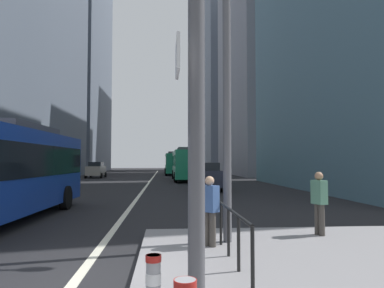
{
  "coord_description": "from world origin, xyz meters",
  "views": [
    {
      "loc": [
        1.53,
        -6.26,
        2.05
      ],
      "look_at": [
        4.85,
        38.55,
        4.17
      ],
      "focal_mm": 33.84,
      "sensor_mm": 36.0,
      "label": 1
    }
  ],
  "objects_px": {
    "car_oncoming_mid": "(96,170)",
    "pedestrian_walking": "(319,200)",
    "traffic_signal_gantry": "(61,3)",
    "bollard_right": "(153,282)",
    "car_oncoming_far": "(50,176)",
    "city_bus_red_distant": "(174,162)",
    "pedestrian_waiting": "(210,208)",
    "city_bus_red_receding": "(186,163)",
    "street_lamp_post": "(227,28)",
    "car_receding_far": "(171,167)",
    "car_receding_near": "(207,176)"
  },
  "relations": [
    {
      "from": "street_lamp_post",
      "to": "car_receding_near",
      "type": "bearing_deg",
      "value": 85.14
    },
    {
      "from": "car_oncoming_mid",
      "to": "street_lamp_post",
      "type": "height_order",
      "value": "street_lamp_post"
    },
    {
      "from": "car_receding_far",
      "to": "street_lamp_post",
      "type": "xyz_separation_m",
      "value": [
        0.38,
        -57.25,
        4.29
      ]
    },
    {
      "from": "pedestrian_walking",
      "to": "city_bus_red_distant",
      "type": "bearing_deg",
      "value": 93.36
    },
    {
      "from": "car_oncoming_mid",
      "to": "street_lamp_post",
      "type": "xyz_separation_m",
      "value": [
        9.94,
        -36.65,
        4.29
      ]
    },
    {
      "from": "traffic_signal_gantry",
      "to": "bollard_right",
      "type": "height_order",
      "value": "traffic_signal_gantry"
    },
    {
      "from": "car_oncoming_mid",
      "to": "bollard_right",
      "type": "bearing_deg",
      "value": -78.43
    },
    {
      "from": "car_receding_near",
      "to": "pedestrian_waiting",
      "type": "height_order",
      "value": "car_receding_near"
    },
    {
      "from": "city_bus_red_receding",
      "to": "car_receding_far",
      "type": "distance_m",
      "value": 27.74
    },
    {
      "from": "bollard_right",
      "to": "pedestrian_walking",
      "type": "relative_size",
      "value": 0.46
    },
    {
      "from": "city_bus_red_receding",
      "to": "street_lamp_post",
      "type": "height_order",
      "value": "street_lamp_post"
    },
    {
      "from": "car_receding_near",
      "to": "street_lamp_post",
      "type": "height_order",
      "value": "street_lamp_post"
    },
    {
      "from": "car_oncoming_mid",
      "to": "bollard_right",
      "type": "relative_size",
      "value": 5.41
    },
    {
      "from": "traffic_signal_gantry",
      "to": "bollard_right",
      "type": "distance_m",
      "value": 3.7
    },
    {
      "from": "car_oncoming_far",
      "to": "bollard_right",
      "type": "distance_m",
      "value": 23.49
    },
    {
      "from": "city_bus_red_receding",
      "to": "car_receding_near",
      "type": "bearing_deg",
      "value": -86.85
    },
    {
      "from": "car_oncoming_far",
      "to": "street_lamp_post",
      "type": "bearing_deg",
      "value": -61.78
    },
    {
      "from": "traffic_signal_gantry",
      "to": "car_receding_far",
      "type": "bearing_deg",
      "value": 87.73
    },
    {
      "from": "car_oncoming_mid",
      "to": "traffic_signal_gantry",
      "type": "xyz_separation_m",
      "value": [
        7.13,
        -40.57,
        3.08
      ]
    },
    {
      "from": "car_receding_near",
      "to": "car_receding_far",
      "type": "xyz_separation_m",
      "value": [
        -1.78,
        40.82,
        0.0
      ]
    },
    {
      "from": "car_oncoming_mid",
      "to": "pedestrian_waiting",
      "type": "relative_size",
      "value": 2.6
    },
    {
      "from": "pedestrian_walking",
      "to": "bollard_right",
      "type": "bearing_deg",
      "value": -131.83
    },
    {
      "from": "city_bus_red_distant",
      "to": "city_bus_red_receding",
      "type": "bearing_deg",
      "value": -87.05
    },
    {
      "from": "bollard_right",
      "to": "street_lamp_post",
      "type": "bearing_deg",
      "value": 68.11
    },
    {
      "from": "pedestrian_walking",
      "to": "traffic_signal_gantry",
      "type": "bearing_deg",
      "value": -139.75
    },
    {
      "from": "city_bus_red_receding",
      "to": "pedestrian_walking",
      "type": "bearing_deg",
      "value": -86.4
    },
    {
      "from": "car_oncoming_mid",
      "to": "pedestrian_walking",
      "type": "xyz_separation_m",
      "value": [
        12.44,
        -36.07,
        0.06
      ]
    },
    {
      "from": "city_bus_red_distant",
      "to": "car_receding_near",
      "type": "relative_size",
      "value": 2.83
    },
    {
      "from": "car_oncoming_far",
      "to": "city_bus_red_distant",
      "type": "bearing_deg",
      "value": 71.22
    },
    {
      "from": "traffic_signal_gantry",
      "to": "pedestrian_walking",
      "type": "height_order",
      "value": "traffic_signal_gantry"
    },
    {
      "from": "bollard_right",
      "to": "pedestrian_waiting",
      "type": "xyz_separation_m",
      "value": [
        1.14,
        3.6,
        0.44
      ]
    },
    {
      "from": "city_bus_red_receding",
      "to": "car_receding_far",
      "type": "height_order",
      "value": "city_bus_red_receding"
    },
    {
      "from": "car_oncoming_mid",
      "to": "traffic_signal_gantry",
      "type": "distance_m",
      "value": 41.3
    },
    {
      "from": "street_lamp_post",
      "to": "bollard_right",
      "type": "xyz_separation_m",
      "value": [
        -1.61,
        -4.02,
        -4.71
      ]
    },
    {
      "from": "car_oncoming_mid",
      "to": "pedestrian_walking",
      "type": "relative_size",
      "value": 2.51
    },
    {
      "from": "traffic_signal_gantry",
      "to": "pedestrian_walking",
      "type": "distance_m",
      "value": 7.58
    },
    {
      "from": "pedestrian_waiting",
      "to": "car_receding_near",
      "type": "bearing_deg",
      "value": 83.66
    },
    {
      "from": "pedestrian_walking",
      "to": "car_receding_near",
      "type": "bearing_deg",
      "value": 93.97
    },
    {
      "from": "city_bus_red_distant",
      "to": "car_receding_near",
      "type": "distance_m",
      "value": 29.63
    },
    {
      "from": "city_bus_red_distant",
      "to": "pedestrian_walking",
      "type": "bearing_deg",
      "value": -86.64
    },
    {
      "from": "traffic_signal_gantry",
      "to": "pedestrian_walking",
      "type": "relative_size",
      "value": 3.7
    },
    {
      "from": "car_receding_near",
      "to": "traffic_signal_gantry",
      "type": "bearing_deg",
      "value": -101.68
    },
    {
      "from": "city_bus_red_receding",
      "to": "traffic_signal_gantry",
      "type": "distance_m",
      "value": 33.71
    },
    {
      "from": "city_bus_red_distant",
      "to": "pedestrian_waiting",
      "type": "bearing_deg",
      "value": -90.37
    },
    {
      "from": "bollard_right",
      "to": "car_oncoming_mid",
      "type": "bearing_deg",
      "value": 101.57
    },
    {
      "from": "traffic_signal_gantry",
      "to": "bollard_right",
      "type": "xyz_separation_m",
      "value": [
        1.19,
        -0.1,
        -3.5
      ]
    },
    {
      "from": "car_receding_near",
      "to": "car_oncoming_far",
      "type": "xyz_separation_m",
      "value": [
        -11.08,
        1.61,
        0.0
      ]
    },
    {
      "from": "street_lamp_post",
      "to": "bollard_right",
      "type": "relative_size",
      "value": 10.64
    },
    {
      "from": "car_oncoming_mid",
      "to": "street_lamp_post",
      "type": "distance_m",
      "value": 38.22
    },
    {
      "from": "car_oncoming_mid",
      "to": "pedestrian_walking",
      "type": "bearing_deg",
      "value": -70.97
    }
  ]
}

